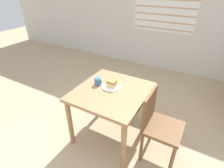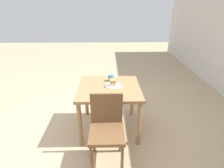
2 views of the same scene
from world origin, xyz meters
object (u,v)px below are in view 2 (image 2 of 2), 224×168
object	(u,v)px
plate	(113,85)
coffee_mug	(111,78)
chair_near_window	(107,127)
dining_table_near	(109,94)
cake_slice	(113,83)

from	to	relation	value
plate	coffee_mug	size ratio (longest dim) A/B	2.42
chair_near_window	plate	size ratio (longest dim) A/B	3.71
dining_table_near	plate	bearing A→B (deg)	123.92
dining_table_near	cake_slice	distance (m)	0.18
chair_near_window	cake_slice	size ratio (longest dim) A/B	7.83
cake_slice	coffee_mug	size ratio (longest dim) A/B	1.15
chair_near_window	coffee_mug	bearing A→B (deg)	85.70
plate	coffee_mug	distance (m)	0.19
chair_near_window	plate	distance (m)	0.70
cake_slice	coffee_mug	bearing A→B (deg)	-173.18
plate	coffee_mug	xyz separation A→B (m)	(-0.18, -0.03, 0.04)
cake_slice	dining_table_near	bearing A→B (deg)	-62.02
dining_table_near	coffee_mug	distance (m)	0.27
plate	coffee_mug	world-z (taller)	coffee_mug
plate	cake_slice	world-z (taller)	cake_slice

